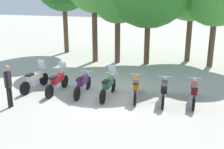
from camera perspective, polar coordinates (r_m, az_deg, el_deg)
name	(u,v)px	position (r m, az deg, el deg)	size (l,w,h in m)	color
ground_plane	(109,96)	(12.63, -0.65, -4.54)	(80.00, 80.00, 0.00)	#BCB7A8
motorcycle_0	(35,79)	(13.85, -15.74, -0.99)	(0.62, 2.19, 1.37)	black
motorcycle_1	(58,82)	(13.20, -11.28, -1.54)	(0.62, 2.19, 1.37)	black
motorcycle_2	(83,84)	(12.79, -6.12, -1.97)	(0.62, 2.19, 0.99)	black
motorcycle_3	(108,86)	(12.38, -0.78, -2.44)	(0.62, 2.19, 1.37)	black
motorcycle_4	(136,88)	(12.29, 5.04, -2.72)	(0.62, 2.18, 0.99)	black
motorcycle_5	(164,91)	(12.08, 10.79, -3.31)	(0.62, 2.19, 0.99)	black
motorcycle_6	(194,92)	(12.21, 16.70, -3.52)	(0.62, 2.19, 0.99)	black
person_0	(8,83)	(11.86, -20.84, -1.61)	(0.25, 0.40, 1.81)	black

